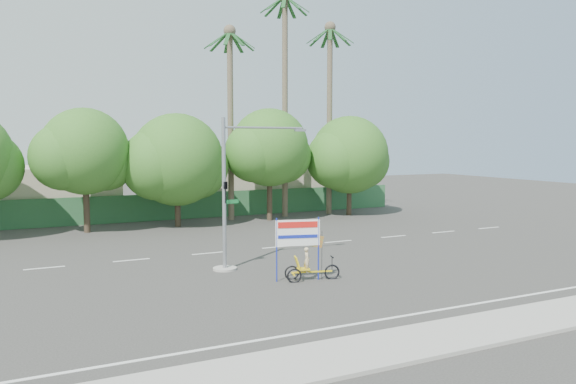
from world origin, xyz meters
name	(u,v)px	position (x,y,z in m)	size (l,w,h in m)	color
ground	(314,283)	(0.00, 0.00, 0.00)	(120.00, 120.00, 0.00)	#33302D
sidewalk_near	(434,339)	(0.00, -7.50, 0.06)	(50.00, 2.40, 0.12)	gray
fence	(179,206)	(0.00, 21.50, 1.00)	(38.00, 0.08, 2.00)	#336B3D
building_left	(32,193)	(-10.00, 26.00, 2.00)	(12.00, 8.00, 4.00)	beige
building_right	(254,188)	(8.00, 26.00, 1.80)	(14.00, 8.00, 3.60)	beige
tree_left	(84,155)	(-7.05, 18.00, 5.06)	(6.66, 5.60, 8.07)	#473828
tree_center	(176,162)	(-1.05, 18.00, 4.47)	(7.62, 6.40, 7.85)	#473828
tree_right	(269,150)	(5.95, 18.00, 5.24)	(6.90, 5.80, 8.36)	#473828
tree_far_right	(349,157)	(12.95, 18.00, 4.64)	(7.38, 6.20, 7.94)	#473828
palm_tall	(285,82)	(8.00, 19.50, 10.46)	(3.73, 3.79, 17.45)	#70604C
palm_mid	(330,98)	(12.00, 19.50, 9.40)	(3.73, 3.79, 15.45)	#70604C
palm_short	(230,101)	(3.50, 19.50, 8.86)	(3.73, 3.79, 14.45)	#70604C
traffic_signal	(231,207)	(-2.20, 3.98, 2.92)	(4.72, 1.10, 7.00)	gray
trike_billboard	(304,255)	(-0.14, 0.63, 1.11)	(2.72, 1.07, 2.75)	black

